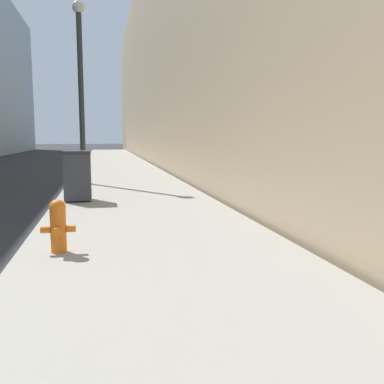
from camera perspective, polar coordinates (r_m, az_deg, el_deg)
name	(u,v)px	position (r m, az deg, el deg)	size (l,w,h in m)	color
sidewalk_right	(118,168)	(21.97, -9.81, 3.12)	(3.80, 60.00, 0.15)	#9E998E
building_right_stone	(227,67)	(31.54, 4.66, 16.33)	(12.00, 60.00, 13.17)	tan
fire_hydrant	(58,225)	(5.88, -17.43, -4.19)	(0.44, 0.33, 0.70)	orange
trash_bin	(78,175)	(10.45, -15.01, 2.15)	(0.63, 0.64, 1.18)	#3D3D42
lamppost	(81,87)	(14.49, -14.59, 13.46)	(0.39, 0.39, 5.73)	#2D332D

